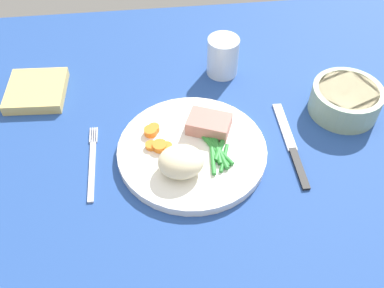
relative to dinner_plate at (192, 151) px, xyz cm
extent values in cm
cube|color=#234793|center=(2.43, 3.26, -1.80)|extent=(120.00, 90.00, 2.00)
cylinder|color=white|center=(0.00, 0.00, 0.00)|extent=(26.06, 26.06, 1.60)
cube|color=#B2756B|center=(3.52, 4.10, 2.14)|extent=(8.85, 7.58, 2.68)
ellipsoid|color=beige|center=(-2.35, -4.69, 3.00)|extent=(7.59, 6.62, 4.39)
cylinder|color=orange|center=(-6.31, 4.91, 1.34)|extent=(1.98, 1.98, 1.08)
cylinder|color=orange|center=(-6.87, 4.41, 1.26)|extent=(2.33, 2.33, 0.92)
cylinder|color=orange|center=(-4.37, 0.23, 1.27)|extent=(2.01, 2.01, 0.94)
cylinder|color=orange|center=(-5.55, 0.53, 1.37)|extent=(2.52, 2.52, 1.14)
cylinder|color=orange|center=(-6.96, 4.17, 1.40)|extent=(2.32, 2.32, 1.20)
cylinder|color=orange|center=(-7.06, 0.95, 1.21)|extent=(1.95, 1.95, 0.83)
cylinder|color=#2D8C38|center=(3.21, -2.47, 1.17)|extent=(1.36, 8.07, 0.74)
cylinder|color=#2D8C38|center=(4.72, -1.05, 1.24)|extent=(3.13, 5.63, 0.88)
cylinder|color=#2D8C38|center=(4.57, -2.06, 1.22)|extent=(2.22, 7.13, 0.84)
cylinder|color=#2D8C38|center=(4.30, -0.91, 1.23)|extent=(0.95, 7.15, 0.86)
cylinder|color=#2D8C38|center=(3.37, -0.59, 1.14)|extent=(1.21, 6.27, 0.68)
cylinder|color=#2D8C38|center=(3.86, -1.31, 1.13)|extent=(4.09, 7.54, 0.67)
cylinder|color=#2D8C38|center=(4.61, -1.63, 1.18)|extent=(4.07, 6.52, 0.77)
cylinder|color=#2D8C38|center=(5.13, -3.15, 1.12)|extent=(2.63, 5.94, 0.63)
cube|color=silver|center=(-17.37, -2.00, -0.60)|extent=(1.00, 13.00, 0.40)
cube|color=silver|center=(-17.97, 6.30, -0.60)|extent=(0.24, 3.60, 0.40)
cube|color=silver|center=(-17.57, 6.30, -0.60)|extent=(0.24, 3.60, 0.40)
cube|color=silver|center=(-17.17, 6.30, -0.60)|extent=(0.24, 3.60, 0.40)
cube|color=silver|center=(-16.77, 6.30, -0.60)|extent=(0.24, 3.60, 0.40)
cube|color=black|center=(17.81, -5.50, -0.60)|extent=(1.30, 9.00, 0.64)
cube|color=silver|center=(17.81, 4.50, -0.60)|extent=(1.70, 12.00, 0.40)
cylinder|color=silver|center=(8.81, 21.83, 3.27)|extent=(6.42, 6.42, 8.14)
cylinder|color=silver|center=(8.81, 21.83, 1.08)|extent=(5.91, 5.91, 3.76)
cylinder|color=#99B28C|center=(29.97, 7.63, 1.92)|extent=(13.05, 13.05, 5.44)
cylinder|color=beige|center=(29.97, 7.63, 3.15)|extent=(11.09, 11.09, 2.99)
cube|color=#DBBC6B|center=(-28.90, 19.01, 0.22)|extent=(11.78, 12.27, 2.05)
camera|label=1|loc=(-5.73, -50.19, 58.34)|focal=41.28mm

